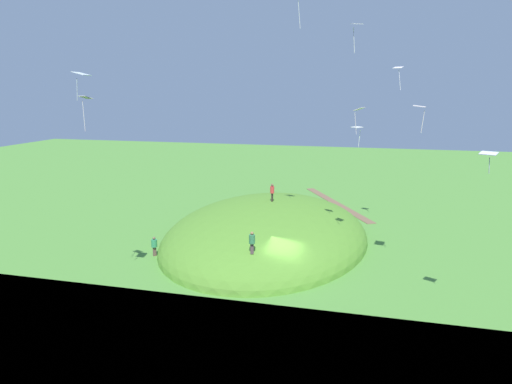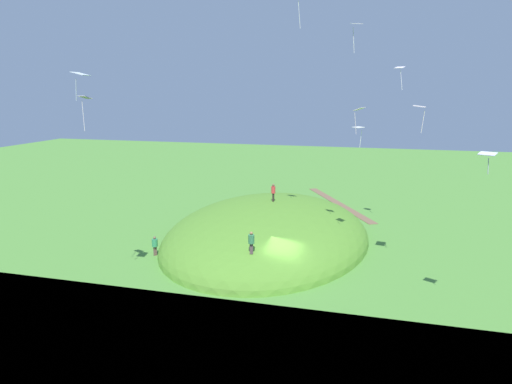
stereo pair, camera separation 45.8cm
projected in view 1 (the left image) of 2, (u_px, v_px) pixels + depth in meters
ground_plane at (285, 276)px, 33.25m from camera, size 160.00×160.00×0.00m
grass_hill at (267, 238)px, 41.96m from camera, size 25.54×17.77×6.26m
dirt_path at (336, 203)px, 54.57m from camera, size 15.92×9.21×0.04m
person_walking_path at (272, 190)px, 42.04m from camera, size 0.45×0.45×1.64m
person_watching_kites at (154, 244)px, 37.11m from camera, size 0.65×0.65×1.59m
person_on_hilltop at (252, 240)px, 31.79m from camera, size 0.51×0.51×1.60m
kite_0 at (420, 107)px, 29.91m from camera, size 1.20×0.92×1.78m
kite_1 at (359, 110)px, 31.39m from camera, size 1.03×0.83×1.79m
kite_2 at (398, 69)px, 39.11m from camera, size 0.82×0.92×1.94m
kite_3 at (356, 26)px, 28.92m from camera, size 0.75×0.86×1.80m
kite_4 at (357, 128)px, 40.22m from camera, size 1.24×1.16×1.79m
kite_5 at (85, 100)px, 27.24m from camera, size 0.81×0.93×2.08m
kite_6 at (81, 75)px, 25.27m from camera, size 1.14×0.87×1.55m
kite_7 at (489, 154)px, 24.02m from camera, size 0.90×1.01×1.13m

